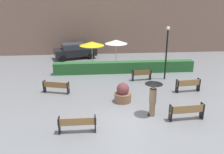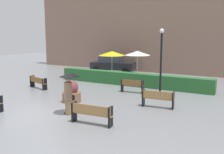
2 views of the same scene
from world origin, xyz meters
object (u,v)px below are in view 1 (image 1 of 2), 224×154
at_px(bench_back_row, 142,74).
at_px(pedestrian_with_umbrella, 153,94).
at_px(bench_far_right, 188,84).
at_px(patio_umbrella_white, 116,42).
at_px(bench_near_left, 77,123).
at_px(patio_umbrella_yellow, 92,44).
at_px(planter_pot, 123,94).
at_px(parked_car, 75,51).
at_px(bench_far_left, 56,86).
at_px(lamp_post, 167,48).
at_px(bench_near_right, 187,111).

bearing_deg(bench_back_row, pedestrian_with_umbrella, -95.78).
height_order(bench_far_right, patio_umbrella_white, patio_umbrella_white).
relative_size(bench_back_row, bench_far_right, 0.90).
xyz_separation_m(bench_near_left, patio_umbrella_yellow, (0.85, 11.23, 1.65)).
relative_size(planter_pot, parked_car, 0.27).
relative_size(bench_far_left, patio_umbrella_white, 0.76).
xyz_separation_m(pedestrian_with_umbrella, patio_umbrella_white, (-0.96, 10.06, 0.94)).
relative_size(bench_near_left, bench_far_left, 1.00).
xyz_separation_m(bench_near_left, lamp_post, (6.47, 7.32, 2.01)).
distance_m(bench_back_row, bench_near_right, 6.53).
xyz_separation_m(bench_far_left, parked_car, (0.76, 9.32, 0.33)).
distance_m(bench_far_left, parked_car, 9.36).
bearing_deg(bench_far_left, bench_far_right, -3.45).
height_order(bench_near_right, pedestrian_with_umbrella, pedestrian_with_umbrella).
distance_m(lamp_post, patio_umbrella_yellow, 6.86).
height_order(lamp_post, parked_car, lamp_post).
relative_size(bench_near_right, bench_far_left, 1.04).
bearing_deg(bench_back_row, patio_umbrella_yellow, 133.01).
xyz_separation_m(bench_back_row, pedestrian_with_umbrella, (-0.58, -5.76, 0.79)).
distance_m(pedestrian_with_umbrella, planter_pot, 2.50).
distance_m(bench_near_left, lamp_post, 9.98).
relative_size(patio_umbrella_white, parked_car, 0.53).
distance_m(bench_near_left, parked_car, 14.50).
bearing_deg(bench_near_left, patio_umbrella_yellow, 85.65).
relative_size(bench_far_right, bench_near_right, 0.90).
distance_m(bench_far_left, planter_pot, 4.65).
height_order(pedestrian_with_umbrella, planter_pot, pedestrian_with_umbrella).
height_order(bench_far_right, lamp_post, lamp_post).
bearing_deg(parked_car, lamp_post, -44.11).
relative_size(bench_back_row, bench_far_left, 0.84).
distance_m(bench_back_row, lamp_post, 2.74).
xyz_separation_m(bench_far_left, patio_umbrella_yellow, (2.52, 6.09, 1.66)).
distance_m(bench_back_row, pedestrian_with_umbrella, 5.84).
distance_m(bench_back_row, planter_pot, 4.30).
distance_m(bench_near_right, parked_car, 15.22).
bearing_deg(patio_umbrella_white, bench_back_row, -70.20).
relative_size(bench_near_right, pedestrian_with_umbrella, 0.96).
bearing_deg(bench_near_right, patio_umbrella_white, 103.90).
relative_size(bench_back_row, patio_umbrella_yellow, 0.66).
bearing_deg(bench_far_right, patio_umbrella_white, 121.51).
bearing_deg(patio_umbrella_yellow, parked_car, 118.50).
bearing_deg(bench_near_left, parked_car, 93.57).
xyz_separation_m(bench_far_right, pedestrian_with_umbrella, (-3.27, -3.16, 0.76)).
bearing_deg(pedestrian_with_umbrella, bench_back_row, 84.22).
bearing_deg(parked_car, patio_umbrella_white, -36.77).
bearing_deg(bench_far_right, pedestrian_with_umbrella, -135.95).
bearing_deg(planter_pot, bench_far_left, 157.80).
bearing_deg(bench_near_right, bench_near_left, -172.32).
bearing_deg(planter_pot, patio_umbrella_white, 87.06).
relative_size(bench_near_left, bench_far_right, 1.07).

